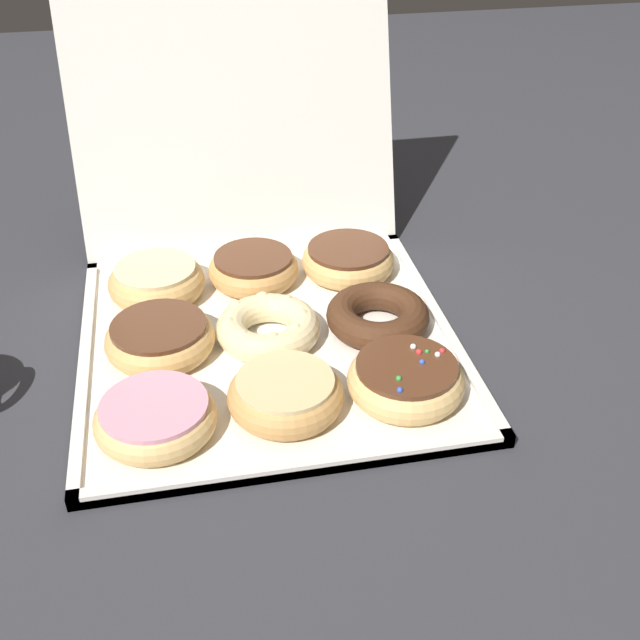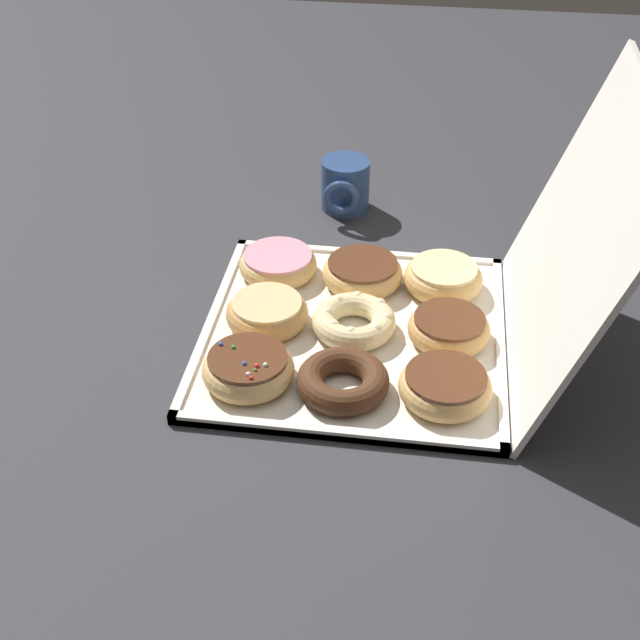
{
  "view_description": "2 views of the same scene",
  "coord_description": "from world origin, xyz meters",
  "px_view_note": "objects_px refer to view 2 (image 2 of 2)",
  "views": [
    {
      "loc": [
        -0.08,
        -0.7,
        0.51
      ],
      "look_at": [
        0.05,
        -0.02,
        0.04
      ],
      "focal_mm": 43.62,
      "sensor_mm": 36.0,
      "label": 1
    },
    {
      "loc": [
        0.93,
        0.09,
        0.73
      ],
      "look_at": [
        0.02,
        -0.04,
        0.04
      ],
      "focal_mm": 48.42,
      "sensor_mm": 36.0,
      "label": 2
    }
  ],
  "objects_px": {
    "chocolate_frosted_donut_3": "(361,272)",
    "coffee_mug": "(345,184)",
    "glazed_ring_donut_1": "(268,310)",
    "glazed_ring_donut_6": "(443,278)",
    "sprinkle_donut_2": "(248,368)",
    "chocolate_frosted_donut_8": "(445,386)",
    "cruller_donut_4": "(357,320)",
    "chocolate_cake_ring_donut_5": "(341,381)",
    "pink_frosted_donut_0": "(278,264)",
    "donut_box": "(353,334)",
    "chocolate_frosted_donut_7": "(449,329)"
  },
  "relations": [
    {
      "from": "glazed_ring_donut_1",
      "to": "cruller_donut_4",
      "type": "bearing_deg",
      "value": 89.21
    },
    {
      "from": "sprinkle_donut_2",
      "to": "coffee_mug",
      "type": "xyz_separation_m",
      "value": [
        -0.48,
        0.07,
        0.01
      ]
    },
    {
      "from": "chocolate_frosted_donut_3",
      "to": "coffee_mug",
      "type": "distance_m",
      "value": 0.24
    },
    {
      "from": "glazed_ring_donut_6",
      "to": "chocolate_frosted_donut_8",
      "type": "height_order",
      "value": "glazed_ring_donut_6"
    },
    {
      "from": "donut_box",
      "to": "chocolate_frosted_donut_8",
      "type": "distance_m",
      "value": 0.18
    },
    {
      "from": "chocolate_cake_ring_donut_5",
      "to": "chocolate_frosted_donut_7",
      "type": "distance_m",
      "value": 0.18
    },
    {
      "from": "chocolate_frosted_donut_8",
      "to": "chocolate_frosted_donut_7",
      "type": "bearing_deg",
      "value": 178.95
    },
    {
      "from": "chocolate_frosted_donut_3",
      "to": "donut_box",
      "type": "bearing_deg",
      "value": 0.92
    },
    {
      "from": "sprinkle_donut_2",
      "to": "chocolate_frosted_donut_3",
      "type": "height_order",
      "value": "sprinkle_donut_2"
    },
    {
      "from": "glazed_ring_donut_1",
      "to": "sprinkle_donut_2",
      "type": "relative_size",
      "value": 0.97
    },
    {
      "from": "cruller_donut_4",
      "to": "chocolate_frosted_donut_7",
      "type": "distance_m",
      "value": 0.12
    },
    {
      "from": "chocolate_frosted_donut_3",
      "to": "chocolate_frosted_donut_7",
      "type": "relative_size",
      "value": 1.06
    },
    {
      "from": "glazed_ring_donut_1",
      "to": "cruller_donut_4",
      "type": "relative_size",
      "value": 0.99
    },
    {
      "from": "glazed_ring_donut_1",
      "to": "chocolate_frosted_donut_8",
      "type": "height_order",
      "value": "glazed_ring_donut_1"
    },
    {
      "from": "cruller_donut_4",
      "to": "chocolate_frosted_donut_8",
      "type": "distance_m",
      "value": 0.17
    },
    {
      "from": "pink_frosted_donut_0",
      "to": "coffee_mug",
      "type": "height_order",
      "value": "coffee_mug"
    },
    {
      "from": "donut_box",
      "to": "chocolate_frosted_donut_3",
      "type": "height_order",
      "value": "chocolate_frosted_donut_3"
    },
    {
      "from": "glazed_ring_donut_1",
      "to": "glazed_ring_donut_6",
      "type": "xyz_separation_m",
      "value": [
        -0.11,
        0.24,
        0.0
      ]
    },
    {
      "from": "cruller_donut_4",
      "to": "glazed_ring_donut_6",
      "type": "bearing_deg",
      "value": 135.33
    },
    {
      "from": "chocolate_frosted_donut_3",
      "to": "sprinkle_donut_2",
      "type": "bearing_deg",
      "value": -26.54
    },
    {
      "from": "cruller_donut_4",
      "to": "chocolate_cake_ring_donut_5",
      "type": "height_order",
      "value": "cruller_donut_4"
    },
    {
      "from": "glazed_ring_donut_1",
      "to": "coffee_mug",
      "type": "distance_m",
      "value": 0.36
    },
    {
      "from": "chocolate_cake_ring_donut_5",
      "to": "glazed_ring_donut_6",
      "type": "height_order",
      "value": "glazed_ring_donut_6"
    },
    {
      "from": "pink_frosted_donut_0",
      "to": "chocolate_frosted_donut_7",
      "type": "bearing_deg",
      "value": 63.76
    },
    {
      "from": "chocolate_frosted_donut_3",
      "to": "chocolate_frosted_donut_7",
      "type": "distance_m",
      "value": 0.18
    },
    {
      "from": "cruller_donut_4",
      "to": "chocolate_frosted_donut_8",
      "type": "xyz_separation_m",
      "value": [
        0.12,
        0.12,
        0.0
      ]
    },
    {
      "from": "pink_frosted_donut_0",
      "to": "chocolate_cake_ring_donut_5",
      "type": "distance_m",
      "value": 0.28
    },
    {
      "from": "glazed_ring_donut_6",
      "to": "chocolate_cake_ring_donut_5",
      "type": "bearing_deg",
      "value": -26.25
    },
    {
      "from": "donut_box",
      "to": "chocolate_frosted_donut_8",
      "type": "height_order",
      "value": "chocolate_frosted_donut_8"
    },
    {
      "from": "donut_box",
      "to": "glazed_ring_donut_6",
      "type": "relative_size",
      "value": 3.56
    },
    {
      "from": "glazed_ring_donut_1",
      "to": "glazed_ring_donut_6",
      "type": "bearing_deg",
      "value": 115.55
    },
    {
      "from": "chocolate_frosted_donut_8",
      "to": "coffee_mug",
      "type": "distance_m",
      "value": 0.51
    },
    {
      "from": "donut_box",
      "to": "chocolate_frosted_donut_8",
      "type": "relative_size",
      "value": 3.51
    },
    {
      "from": "donut_box",
      "to": "chocolate_cake_ring_donut_5",
      "type": "xyz_separation_m",
      "value": [
        0.12,
        -0.0,
        0.02
      ]
    },
    {
      "from": "coffee_mug",
      "to": "donut_box",
      "type": "bearing_deg",
      "value": 8.61
    },
    {
      "from": "glazed_ring_donut_6",
      "to": "chocolate_frosted_donut_7",
      "type": "xyz_separation_m",
      "value": [
        0.12,
        0.01,
        -0.0
      ]
    },
    {
      "from": "glazed_ring_donut_1",
      "to": "chocolate_cake_ring_donut_5",
      "type": "bearing_deg",
      "value": 42.49
    },
    {
      "from": "cruller_donut_4",
      "to": "glazed_ring_donut_6",
      "type": "relative_size",
      "value": 1.0
    },
    {
      "from": "sprinkle_donut_2",
      "to": "chocolate_frosted_donut_3",
      "type": "xyz_separation_m",
      "value": [
        -0.24,
        0.12,
        -0.0
      ]
    },
    {
      "from": "chocolate_frosted_donut_7",
      "to": "cruller_donut_4",
      "type": "bearing_deg",
      "value": -91.75
    },
    {
      "from": "chocolate_frosted_donut_8",
      "to": "coffee_mug",
      "type": "xyz_separation_m",
      "value": [
        -0.47,
        -0.18,
        0.02
      ]
    },
    {
      "from": "donut_box",
      "to": "glazed_ring_donut_6",
      "type": "xyz_separation_m",
      "value": [
        -0.12,
        0.12,
        0.03
      ]
    },
    {
      "from": "chocolate_frosted_donut_3",
      "to": "coffee_mug",
      "type": "bearing_deg",
      "value": -167.68
    },
    {
      "from": "chocolate_cake_ring_donut_5",
      "to": "glazed_ring_donut_1",
      "type": "bearing_deg",
      "value": -137.51
    },
    {
      "from": "donut_box",
      "to": "pink_frosted_donut_0",
      "type": "xyz_separation_m",
      "value": [
        -0.12,
        -0.13,
        0.02
      ]
    },
    {
      "from": "sprinkle_donut_2",
      "to": "chocolate_cake_ring_donut_5",
      "type": "bearing_deg",
      "value": 88.53
    },
    {
      "from": "glazed_ring_donut_6",
      "to": "chocolate_frosted_donut_8",
      "type": "distance_m",
      "value": 0.24
    },
    {
      "from": "pink_frosted_donut_0",
      "to": "sprinkle_donut_2",
      "type": "relative_size",
      "value": 0.99
    },
    {
      "from": "pink_frosted_donut_0",
      "to": "chocolate_frosted_donut_3",
      "type": "relative_size",
      "value": 0.99
    },
    {
      "from": "sprinkle_donut_2",
      "to": "chocolate_frosted_donut_8",
      "type": "bearing_deg",
      "value": 90.52
    }
  ]
}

